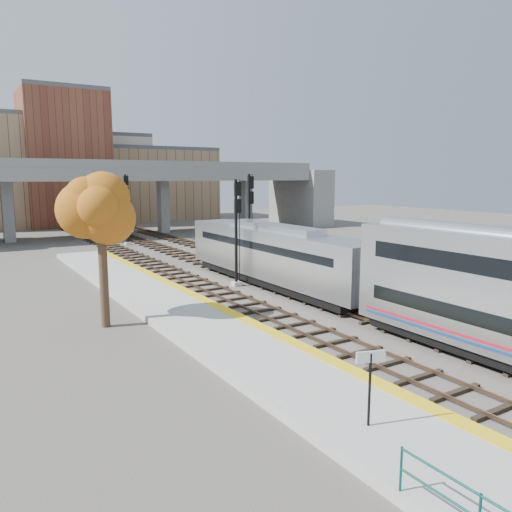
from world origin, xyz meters
TOP-DOWN VIEW (x-y plane):
  - ground at (0.00, 0.00)m, footprint 160.00×160.00m
  - platform at (-7.25, 0.00)m, footprint 4.50×60.00m
  - yellow_strip at (-5.35, 0.00)m, footprint 0.70×60.00m
  - tracks at (0.93, 12.50)m, footprint 10.70×95.00m
  - overpass at (4.92, 45.00)m, footprint 54.00×12.00m
  - buildings_far at (1.26, 66.57)m, footprint 43.00×21.00m
  - parking_lot at (14.00, 28.00)m, footprint 14.00×18.00m
  - locomotive at (1.00, 9.00)m, footprint 3.02×19.05m
  - signal_mast_near at (-1.10, 10.41)m, footprint 0.60×0.64m
  - signal_mast_mid at (3.00, 15.52)m, footprint 0.60×0.64m
  - signal_mast_far at (-1.10, 35.06)m, footprint 0.60×0.64m
  - station_sign at (-7.84, -9.36)m, footprint 0.87×0.33m
  - tree at (-11.45, 5.61)m, footprint 3.60×3.60m
  - car_a at (10.68, 21.71)m, footprint 1.79×3.66m
  - car_b at (12.31, 25.26)m, footprint 1.61×3.82m
  - car_c at (16.57, 29.22)m, footprint 3.26×4.13m

SIDE VIEW (x-z plane):
  - ground at x=0.00m, z-range 0.00..0.00m
  - parking_lot at x=14.00m, z-range 0.00..0.04m
  - tracks at x=0.93m, z-range -0.05..0.20m
  - platform at x=-7.25m, z-range 0.00..0.35m
  - yellow_strip at x=-5.35m, z-range 0.35..0.36m
  - car_c at x=16.57m, z-range 0.04..1.16m
  - car_a at x=10.68m, z-range 0.04..1.24m
  - car_b at x=12.31m, z-range 0.04..1.27m
  - station_sign at x=-7.84m, z-range 0.84..3.12m
  - locomotive at x=1.00m, z-range 0.23..4.33m
  - signal_mast_near at x=-1.10m, z-range 0.03..7.39m
  - signal_mast_mid at x=3.00m, z-range 0.09..7.84m
  - signal_mast_far at x=-1.10m, z-range 0.10..7.89m
  - tree at x=-11.45m, z-range 1.89..9.69m
  - overpass at x=4.92m, z-range 1.06..10.56m
  - buildings_far at x=1.26m, z-range -2.42..18.18m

